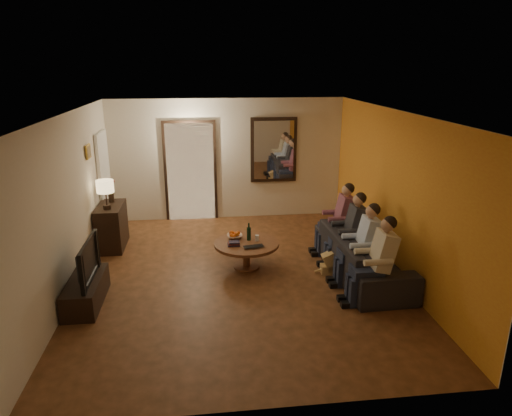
{
  "coord_description": "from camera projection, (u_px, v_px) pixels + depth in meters",
  "views": [
    {
      "loc": [
        -0.53,
        -6.69,
        3.29
      ],
      "look_at": [
        0.3,
        0.3,
        1.05
      ],
      "focal_mm": 32.0,
      "sensor_mm": 36.0,
      "label": 1
    }
  ],
  "objects": [
    {
      "name": "right_wall",
      "position": [
        395.0,
        194.0,
        7.27
      ],
      "size": [
        0.02,
        6.0,
        2.6
      ],
      "primitive_type": "cube",
      "color": "beige",
      "rests_on": "floor"
    },
    {
      "name": "mirror_glass",
      "position": [
        274.0,
        150.0,
        9.81
      ],
      "size": [
        0.86,
        0.02,
        1.26
      ],
      "primitive_type": "cube",
      "color": "white",
      "rests_on": "back_wall"
    },
    {
      "name": "left_wall",
      "position": [
        70.0,
        205.0,
        6.71
      ],
      "size": [
        0.02,
        6.0,
        2.6
      ],
      "primitive_type": "cube",
      "color": "beige",
      "rests_on": "floor"
    },
    {
      "name": "front_wall",
      "position": [
        266.0,
        292.0,
        4.15
      ],
      "size": [
        5.0,
        0.02,
        2.6
      ],
      "primitive_type": "cube",
      "color": "beige",
      "rests_on": "floor"
    },
    {
      "name": "wine_bottle",
      "position": [
        249.0,
        231.0,
        7.62
      ],
      "size": [
        0.07,
        0.07,
        0.31
      ],
      "primitive_type": null,
      "color": "black",
      "rests_on": "coffee_table"
    },
    {
      "name": "bowl",
      "position": [
        235.0,
        236.0,
        7.74
      ],
      "size": [
        0.26,
        0.26,
        0.06
      ],
      "primitive_type": "imported",
      "color": "white",
      "rests_on": "coffee_table"
    },
    {
      "name": "dresser",
      "position": [
        112.0,
        226.0,
        8.44
      ],
      "size": [
        0.45,
        0.91,
        0.81
      ],
      "primitive_type": "cube",
      "color": "black",
      "rests_on": "floor"
    },
    {
      "name": "mirror_frame",
      "position": [
        274.0,
        150.0,
        9.84
      ],
      "size": [
        1.0,
        0.05,
        1.4
      ],
      "primitive_type": "cube",
      "color": "black",
      "rests_on": "back_wall"
    },
    {
      "name": "person_c",
      "position": [
        351.0,
        234.0,
        7.53
      ],
      "size": [
        0.6,
        0.4,
        1.2
      ],
      "primitive_type": null,
      "color": "tan",
      "rests_on": "sofa"
    },
    {
      "name": "coffee_table",
      "position": [
        247.0,
        255.0,
        7.63
      ],
      "size": [
        1.31,
        1.31,
        0.45
      ],
      "primitive_type": "cylinder",
      "rotation": [
        0.0,
        0.0,
        0.24
      ],
      "color": "#5B311B",
      "rests_on": "floor"
    },
    {
      "name": "tv_stand",
      "position": [
        86.0,
        292.0,
        6.49
      ],
      "size": [
        0.45,
        1.12,
        0.37
      ],
      "primitive_type": "cube",
      "color": "black",
      "rests_on": "floor"
    },
    {
      "name": "framed_art",
      "position": [
        88.0,
        152.0,
        7.77
      ],
      "size": [
        0.03,
        0.28,
        0.24
      ],
      "primitive_type": "cube",
      "color": "#B28C33",
      "rests_on": "left_wall"
    },
    {
      "name": "book_stack",
      "position": [
        234.0,
        243.0,
        7.44
      ],
      "size": [
        0.2,
        0.15,
        0.07
      ],
      "primitive_type": null,
      "color": "black",
      "rests_on": "coffee_table"
    },
    {
      "name": "flower_vase",
      "position": [
        111.0,
        191.0,
        8.46
      ],
      "size": [
        0.14,
        0.14,
        0.44
      ],
      "primitive_type": null,
      "color": "#B5131C",
      "rests_on": "dresser"
    },
    {
      "name": "kitchen_doorway",
      "position": [
        191.0,
        172.0,
        9.79
      ],
      "size": [
        1.0,
        0.06,
        2.1
      ],
      "primitive_type": "cube",
      "color": "#FFE0A5",
      "rests_on": "floor"
    },
    {
      "name": "art_canvas",
      "position": [
        89.0,
        152.0,
        7.78
      ],
      "size": [
        0.01,
        0.22,
        0.18
      ],
      "primitive_type": "cube",
      "color": "brown",
      "rests_on": "left_wall"
    },
    {
      "name": "back_wall",
      "position": [
        227.0,
        160.0,
        9.83
      ],
      "size": [
        5.0,
        0.02,
        2.6
      ],
      "primitive_type": "cube",
      "color": "beige",
      "rests_on": "floor"
    },
    {
      "name": "dog",
      "position": [
        337.0,
        257.0,
        7.42
      ],
      "size": [
        0.57,
        0.26,
        0.56
      ],
      "primitive_type": null,
      "rotation": [
        0.0,
        0.0,
        -0.03
      ],
      "color": "tan",
      "rests_on": "floor"
    },
    {
      "name": "laptop",
      "position": [
        254.0,
        248.0,
        7.31
      ],
      "size": [
        0.36,
        0.27,
        0.03
      ],
      "primitive_type": "imported",
      "rotation": [
        0.0,
        0.0,
        0.18
      ],
      "color": "black",
      "rests_on": "coffee_table"
    },
    {
      "name": "person_a",
      "position": [
        378.0,
        264.0,
        6.39
      ],
      "size": [
        0.6,
        0.4,
        1.2
      ],
      "primitive_type": null,
      "color": "tan",
      "rests_on": "sofa"
    },
    {
      "name": "oranges",
      "position": [
        235.0,
        233.0,
        7.72
      ],
      "size": [
        0.2,
        0.2,
        0.08
      ],
      "primitive_type": null,
      "color": "#DB5612",
      "rests_on": "bowl"
    },
    {
      "name": "person_d",
      "position": [
        340.0,
        222.0,
        8.1
      ],
      "size": [
        0.6,
        0.4,
        1.2
      ],
      "primitive_type": null,
      "color": "tan",
      "rests_on": "sofa"
    },
    {
      "name": "person_b",
      "position": [
        363.0,
        248.0,
        6.96
      ],
      "size": [
        0.6,
        0.4,
        1.2
      ],
      "primitive_type": null,
      "color": "tan",
      "rests_on": "sofa"
    },
    {
      "name": "sofa",
      "position": [
        362.0,
        255.0,
        7.34
      ],
      "size": [
        2.37,
        0.99,
        0.68
      ],
      "primitive_type": "imported",
      "rotation": [
        0.0,
        0.0,
        1.6
      ],
      "color": "black",
      "rests_on": "floor"
    },
    {
      "name": "tv",
      "position": [
        82.0,
        261.0,
        6.34
      ],
      "size": [
        1.0,
        0.13,
        0.58
      ],
      "primitive_type": "imported",
      "rotation": [
        0.0,
        0.0,
        1.57
      ],
      "color": "black",
      "rests_on": "tv_stand"
    },
    {
      "name": "ceiling",
      "position": [
        238.0,
        113.0,
        6.59
      ],
      "size": [
        5.0,
        6.0,
        0.01
      ],
      "primitive_type": "cube",
      "color": "white",
      "rests_on": "back_wall"
    },
    {
      "name": "fridge_glimpse",
      "position": [
        203.0,
        179.0,
        9.87
      ],
      "size": [
        0.45,
        0.03,
        1.7
      ],
      "primitive_type": "cube",
      "color": "silver",
      "rests_on": "floor"
    },
    {
      "name": "white_door",
      "position": [
        105.0,
        184.0,
        8.97
      ],
      "size": [
        0.06,
        0.85,
        2.04
      ],
      "primitive_type": "cube",
      "color": "white",
      "rests_on": "floor"
    },
    {
      "name": "wine_glass",
      "position": [
        257.0,
        238.0,
        7.62
      ],
      "size": [
        0.06,
        0.06,
        0.1
      ],
      "primitive_type": "cylinder",
      "color": "silver",
      "rests_on": "coffee_table"
    },
    {
      "name": "door_trim",
      "position": [
        191.0,
        172.0,
        9.78
      ],
      "size": [
        1.12,
        0.04,
        2.22
      ],
      "primitive_type": "cube",
      "color": "black",
      "rests_on": "floor"
    },
    {
      "name": "floor",
      "position": [
        240.0,
        276.0,
        7.38
      ],
      "size": [
        5.0,
        6.0,
        0.01
      ],
      "primitive_type": "cube",
      "color": "#462A13",
      "rests_on": "ground"
    },
    {
      "name": "orange_accent",
      "position": [
        394.0,
        194.0,
        7.27
      ],
      "size": [
        0.01,
        6.0,
        2.6
      ],
      "primitive_type": "cube",
      "color": "orange",
      "rests_on": "right_wall"
    },
    {
      "name": "table_lamp",
      "position": [
        106.0,
        195.0,
        8.03
      ],
      "size": [
        0.3,
        0.3,
        0.54
      ],
      "primitive_type": null,
      "color": "beige",
      "rests_on": "dresser"
    }
  ]
}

